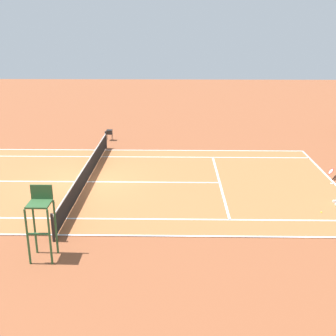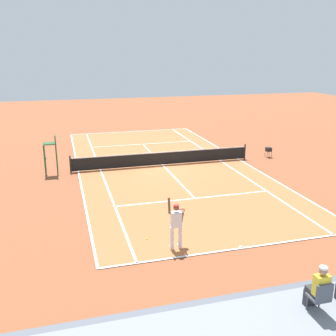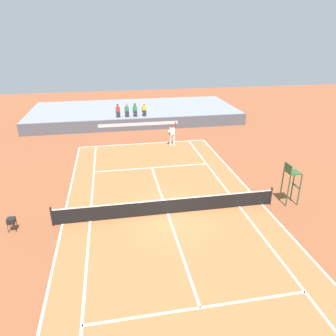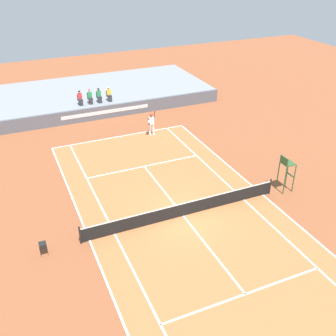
{
  "view_description": "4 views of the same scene",
  "coord_description": "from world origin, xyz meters",
  "views": [
    {
      "loc": [
        19.38,
        4.27,
        7.3
      ],
      "look_at": [
        0.74,
        3.93,
        1.0
      ],
      "focal_mm": 45.95,
      "sensor_mm": 36.0,
      "label": 1
    },
    {
      "loc": [
        6.36,
        24.07,
        7.22
      ],
      "look_at": [
        0.74,
        3.93,
        1.0
      ],
      "focal_mm": 41.77,
      "sensor_mm": 36.0,
      "label": 2
    },
    {
      "loc": [
        -2.64,
        -14.33,
        9.05
      ],
      "look_at": [
        0.74,
        3.93,
        1.0
      ],
      "focal_mm": 33.55,
      "sensor_mm": 36.0,
      "label": 3
    },
    {
      "loc": [
        -8.26,
        -16.69,
        13.68
      ],
      "look_at": [
        0.74,
        3.93,
        1.0
      ],
      "focal_mm": 42.62,
      "sensor_mm": 36.0,
      "label": 4
    }
  ],
  "objects": [
    {
      "name": "spectator_seated_1",
      "position": [
        -1.03,
        17.24,
        1.79
      ],
      "size": [
        0.44,
        0.6,
        1.27
      ],
      "color": "#474C56",
      "rests_on": "bleacher_platform"
    },
    {
      "name": "spectator_seated_0",
      "position": [
        -1.92,
        17.24,
        1.79
      ],
      "size": [
        0.44,
        0.6,
        1.27
      ],
      "color": "#474C56",
      "rests_on": "bleacher_platform"
    },
    {
      "name": "tennis_ball",
      "position": [
        3.37,
        10.19,
        0.03
      ],
      "size": [
        0.07,
        0.07,
        0.07
      ],
      "primitive_type": "sphere",
      "color": "#D1E533",
      "rests_on": "ground"
    },
    {
      "name": "tennis_player",
      "position": [
        2.45,
        11.2,
        0.99
      ],
      "size": [
        0.77,
        0.62,
        2.08
      ],
      "color": "white",
      "rests_on": "ground"
    },
    {
      "name": "spectator_seated_3",
      "position": [
        0.73,
        17.24,
        1.79
      ],
      "size": [
        0.44,
        0.6,
        1.27
      ],
      "color": "#474C56",
      "rests_on": "bleacher_platform"
    },
    {
      "name": "ground_plane",
      "position": [
        0.0,
        0.0,
        0.0
      ],
      "size": [
        80.0,
        80.0,
        0.0
      ],
      "primitive_type": "plane",
      "color": "brown"
    },
    {
      "name": "barrier_wall",
      "position": [
        0.0,
        16.16,
        0.59
      ],
      "size": [
        22.66,
        0.25,
        1.18
      ],
      "color": "#565B66",
      "rests_on": "ground"
    },
    {
      "name": "net",
      "position": [
        0.0,
        0.0,
        0.52
      ],
      "size": [
        11.98,
        0.1,
        1.07
      ],
      "color": "black",
      "rests_on": "ground"
    },
    {
      "name": "ball_hopper",
      "position": [
        -7.83,
        -0.06,
        0.57
      ],
      "size": [
        0.36,
        0.36,
        0.7
      ],
      "color": "black",
      "rests_on": "ground"
    },
    {
      "name": "court",
      "position": [
        0.0,
        0.0,
        0.01
      ],
      "size": [
        11.08,
        23.88,
        0.03
      ],
      "color": "#B76638",
      "rests_on": "ground"
    },
    {
      "name": "umpire_chair",
      "position": [
        7.01,
        0.0,
        1.56
      ],
      "size": [
        0.77,
        0.77,
        2.44
      ],
      "color": "#2D562D",
      "rests_on": "ground"
    },
    {
      "name": "spectator_seated_2",
      "position": [
        -0.2,
        17.24,
        1.79
      ],
      "size": [
        0.44,
        0.6,
        1.27
      ],
      "color": "#474C56",
      "rests_on": "bleacher_platform"
    },
    {
      "name": "bleacher_platform",
      "position": [
        0.0,
        21.28,
        0.59
      ],
      "size": [
        22.66,
        10.0,
        1.18
      ],
      "primitive_type": "cube",
      "color": "gray",
      "rests_on": "ground"
    }
  ]
}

